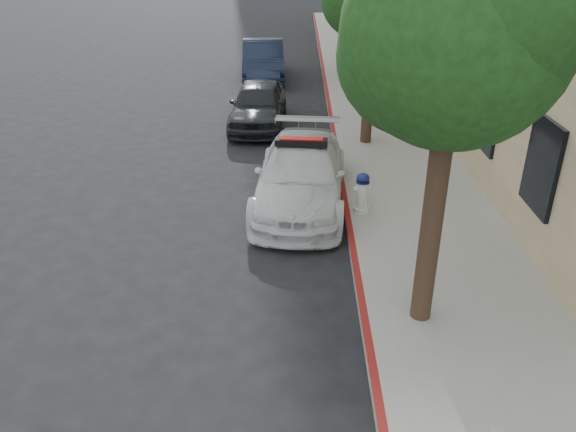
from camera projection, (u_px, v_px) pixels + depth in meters
The scene contains 8 objects.
ground at pixel (241, 254), 10.38m from camera, with size 120.00×120.00×0.00m, color black.
sidewalk at pixel (374, 105), 19.22m from camera, with size 3.20×50.00×0.15m, color gray.
curb_strip at pixel (329, 105), 19.25m from camera, with size 0.12×50.00×0.15m, color maroon.
tree_near at pixel (459, 32), 6.61m from camera, with size 2.92×2.82×5.62m.
police_car at pixel (301, 174), 12.09m from camera, with size 2.21×4.76×1.50m.
parked_car_mid at pixel (258, 104), 17.07m from camera, with size 1.61×4.00×1.36m, color black.
parked_car_far at pixel (263, 60), 22.68m from camera, with size 1.61×4.61×1.52m, color black.
fire_hydrant at pixel (362, 193), 11.47m from camera, with size 0.36×0.33×0.85m.
Camera 1 is at (1.05, -8.94, 5.29)m, focal length 35.00 mm.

